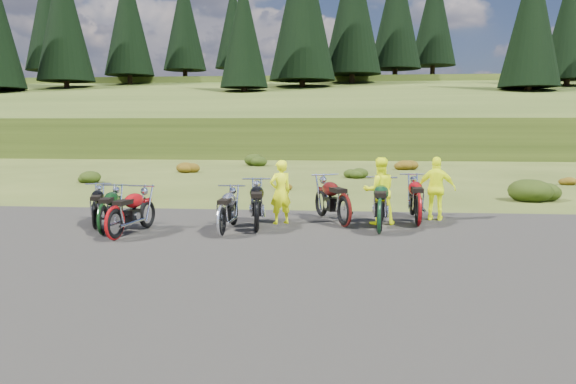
# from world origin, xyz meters

# --- Properties ---
(ground) EXTENTS (300.00, 300.00, 0.00)m
(ground) POSITION_xyz_m (0.00, 0.00, 0.00)
(ground) COLOR #3A4818
(ground) RESTS_ON ground
(gravel_pad) EXTENTS (20.00, 12.00, 0.04)m
(gravel_pad) POSITION_xyz_m (0.00, -2.00, 0.00)
(gravel_pad) COLOR black
(gravel_pad) RESTS_ON ground
(hill_slope) EXTENTS (300.00, 45.97, 9.37)m
(hill_slope) POSITION_xyz_m (0.00, 50.00, 0.00)
(hill_slope) COLOR #304316
(hill_slope) RESTS_ON ground
(hill_plateau) EXTENTS (300.00, 90.00, 9.17)m
(hill_plateau) POSITION_xyz_m (0.00, 110.00, 0.00)
(hill_plateau) COLOR #304316
(hill_plateau) RESTS_ON ground
(conifer_15) EXTENTS (7.92, 7.92, 20.00)m
(conifer_15) POSITION_xyz_m (-45.00, 76.00, 20.16)
(conifer_15) COLOR black
(conifer_15) RESTS_ON ground
(conifer_17) EXTENTS (7.04, 7.04, 18.00)m
(conifer_17) POSITION_xyz_m (-33.00, 57.00, 15.97)
(conifer_17) COLOR black
(conifer_17) RESTS_ON ground
(conifer_18) EXTENTS (6.60, 6.60, 17.00)m
(conifer_18) POSITION_xyz_m (-27.00, 63.00, 16.66)
(conifer_18) COLOR black
(conifer_18) RESTS_ON ground
(conifer_19) EXTENTS (6.16, 6.16, 16.00)m
(conifer_19) POSITION_xyz_m (-21.00, 69.00, 17.36)
(conifer_19) COLOR black
(conifer_19) RESTS_ON ground
(conifer_20) EXTENTS (5.72, 5.72, 15.00)m
(conifer_20) POSITION_xyz_m (-15.00, 75.00, 17.65)
(conifer_20) COLOR black
(conifer_20) RESTS_ON ground
(conifer_21) EXTENTS (5.28, 5.28, 14.00)m
(conifer_21) POSITION_xyz_m (-9.00, 50.00, 12.56)
(conifer_21) COLOR black
(conifer_21) RESTS_ON ground
(conifer_22) EXTENTS (7.92, 7.92, 20.00)m
(conifer_22) POSITION_xyz_m (-3.00, 56.00, 16.77)
(conifer_22) COLOR black
(conifer_22) RESTS_ON ground
(conifer_23) EXTENTS (7.48, 7.48, 19.00)m
(conifer_23) POSITION_xyz_m (3.00, 62.00, 17.47)
(conifer_23) COLOR black
(conifer_23) RESTS_ON ground
(conifer_24) EXTENTS (7.04, 7.04, 18.00)m
(conifer_24) POSITION_xyz_m (9.00, 68.00, 18.16)
(conifer_24) COLOR black
(conifer_24) RESTS_ON ground
(conifer_25) EXTENTS (6.60, 6.60, 17.00)m
(conifer_25) POSITION_xyz_m (15.00, 74.00, 18.66)
(conifer_25) COLOR black
(conifer_25) RESTS_ON ground
(conifer_26) EXTENTS (6.16, 6.16, 16.00)m
(conifer_26) POSITION_xyz_m (21.00, 49.00, 13.37)
(conifer_26) COLOR black
(conifer_26) RESTS_ON ground
(conifer_27) EXTENTS (5.72, 5.72, 15.00)m
(conifer_27) POSITION_xyz_m (27.00, 55.00, 14.06)
(conifer_27) COLOR black
(conifer_27) RESTS_ON ground
(shrub_1) EXTENTS (1.03, 1.03, 0.61)m
(shrub_1) POSITION_xyz_m (-9.10, 11.30, 0.31)
(shrub_1) COLOR black
(shrub_1) RESTS_ON ground
(shrub_2) EXTENTS (1.30, 1.30, 0.77)m
(shrub_2) POSITION_xyz_m (-6.20, 16.60, 0.38)
(shrub_2) COLOR brown
(shrub_2) RESTS_ON ground
(shrub_3) EXTENTS (1.56, 1.56, 0.92)m
(shrub_3) POSITION_xyz_m (-3.30, 21.90, 0.46)
(shrub_3) COLOR black
(shrub_3) RESTS_ON ground
(shrub_4) EXTENTS (0.77, 0.77, 0.45)m
(shrub_4) POSITION_xyz_m (-0.40, 9.20, 0.23)
(shrub_4) COLOR brown
(shrub_4) RESTS_ON ground
(shrub_5) EXTENTS (1.03, 1.03, 0.61)m
(shrub_5) POSITION_xyz_m (2.50, 14.50, 0.31)
(shrub_5) COLOR black
(shrub_5) RESTS_ON ground
(shrub_6) EXTENTS (1.30, 1.30, 0.77)m
(shrub_6) POSITION_xyz_m (5.40, 19.80, 0.38)
(shrub_6) COLOR brown
(shrub_6) RESTS_ON ground
(shrub_7) EXTENTS (1.56, 1.56, 0.92)m
(shrub_7) POSITION_xyz_m (8.30, 7.10, 0.46)
(shrub_7) COLOR black
(shrub_7) RESTS_ON ground
(shrub_8) EXTENTS (0.77, 0.77, 0.45)m
(shrub_8) POSITION_xyz_m (11.20, 12.40, 0.23)
(shrub_8) COLOR brown
(shrub_8) RESTS_ON ground
(motorcycle_0) EXTENTS (1.25, 2.05, 1.02)m
(motorcycle_0) POSITION_xyz_m (-3.89, 0.55, 0.00)
(motorcycle_0) COLOR black
(motorcycle_0) RESTS_ON ground
(motorcycle_1) EXTENTS (1.03, 2.18, 1.10)m
(motorcycle_1) POSITION_xyz_m (-2.93, -0.60, 0.00)
(motorcycle_1) COLOR #9F0B0E
(motorcycle_1) RESTS_ON ground
(motorcycle_2) EXTENTS (0.94, 2.08, 1.05)m
(motorcycle_2) POSITION_xyz_m (-3.43, -0.08, 0.00)
(motorcycle_2) COLOR black
(motorcycle_2) RESTS_ON ground
(motorcycle_3) EXTENTS (0.70, 2.03, 1.06)m
(motorcycle_3) POSITION_xyz_m (-0.74, -0.03, 0.00)
(motorcycle_3) COLOR #B8B7BC
(motorcycle_3) RESTS_ON ground
(motorcycle_4) EXTENTS (1.62, 2.44, 1.21)m
(motorcycle_4) POSITION_xyz_m (1.97, 1.44, 0.00)
(motorcycle_4) COLOR #4D0F0C
(motorcycle_4) RESTS_ON ground
(motorcycle_5) EXTENTS (1.06, 2.31, 1.17)m
(motorcycle_5) POSITION_xyz_m (-0.04, 0.57, 0.00)
(motorcycle_5) COLOR black
(motorcycle_5) RESTS_ON ground
(motorcycle_6) EXTENTS (0.83, 2.33, 1.21)m
(motorcycle_6) POSITION_xyz_m (3.77, 1.72, 0.00)
(motorcycle_6) COLOR maroon
(motorcycle_6) RESTS_ON ground
(motorcycle_7) EXTENTS (0.99, 2.40, 1.23)m
(motorcycle_7) POSITION_xyz_m (2.76, 0.61, 0.00)
(motorcycle_7) COLOR black
(motorcycle_7) RESTS_ON ground
(person_middle) EXTENTS (0.70, 0.64, 1.60)m
(person_middle) POSITION_xyz_m (0.38, 1.76, 0.80)
(person_middle) COLOR #EEFF0D
(person_middle) RESTS_ON ground
(person_right_a) EXTENTS (0.91, 0.76, 1.67)m
(person_right_a) POSITION_xyz_m (2.83, 1.95, 0.83)
(person_right_a) COLOR #EEFF0D
(person_right_a) RESTS_ON ground
(person_right_b) EXTENTS (1.03, 0.59, 1.65)m
(person_right_b) POSITION_xyz_m (4.34, 2.69, 0.82)
(person_right_b) COLOR #EEFF0D
(person_right_b) RESTS_ON ground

